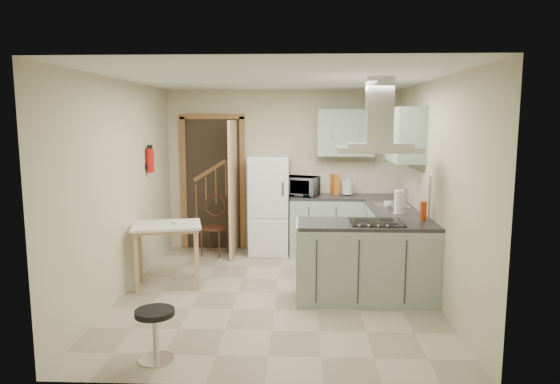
{
  "coord_description": "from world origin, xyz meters",
  "views": [
    {
      "loc": [
        0.27,
        -5.69,
        2.04
      ],
      "look_at": [
        0.02,
        0.45,
        1.15
      ],
      "focal_mm": 32.0,
      "sensor_mm": 36.0,
      "label": 1
    }
  ],
  "objects_px": {
    "fridge": "(269,205)",
    "extractor_hood": "(378,149)",
    "drop_leaf_table": "(168,255)",
    "microwave": "(300,186)",
    "bentwood_chair": "(214,228)",
    "peninsula": "(366,262)",
    "stool": "(155,335)"
  },
  "relations": [
    {
      "from": "bentwood_chair",
      "to": "microwave",
      "type": "relative_size",
      "value": 1.57
    },
    {
      "from": "peninsula",
      "to": "drop_leaf_table",
      "type": "bearing_deg",
      "value": 169.83
    },
    {
      "from": "extractor_hood",
      "to": "stool",
      "type": "height_order",
      "value": "extractor_hood"
    },
    {
      "from": "fridge",
      "to": "stool",
      "type": "xyz_separation_m",
      "value": [
        -0.76,
        -3.51,
        -0.52
      ]
    },
    {
      "from": "drop_leaf_table",
      "to": "microwave",
      "type": "relative_size",
      "value": 1.56
    },
    {
      "from": "extractor_hood",
      "to": "stool",
      "type": "relative_size",
      "value": 1.99
    },
    {
      "from": "fridge",
      "to": "bentwood_chair",
      "type": "relative_size",
      "value": 1.81
    },
    {
      "from": "peninsula",
      "to": "stool",
      "type": "relative_size",
      "value": 3.43
    },
    {
      "from": "extractor_hood",
      "to": "stool",
      "type": "distance_m",
      "value": 2.98
    },
    {
      "from": "extractor_hood",
      "to": "drop_leaf_table",
      "type": "distance_m",
      "value": 2.86
    },
    {
      "from": "peninsula",
      "to": "microwave",
      "type": "distance_m",
      "value": 2.2
    },
    {
      "from": "fridge",
      "to": "drop_leaf_table",
      "type": "relative_size",
      "value": 1.82
    },
    {
      "from": "bentwood_chair",
      "to": "stool",
      "type": "distance_m",
      "value": 3.39
    },
    {
      "from": "bentwood_chair",
      "to": "stool",
      "type": "relative_size",
      "value": 1.84
    },
    {
      "from": "peninsula",
      "to": "stool",
      "type": "height_order",
      "value": "peninsula"
    },
    {
      "from": "extractor_hood",
      "to": "drop_leaf_table",
      "type": "xyz_separation_m",
      "value": [
        -2.49,
        0.43,
        -1.33
      ]
    },
    {
      "from": "drop_leaf_table",
      "to": "stool",
      "type": "height_order",
      "value": "drop_leaf_table"
    },
    {
      "from": "fridge",
      "to": "microwave",
      "type": "xyz_separation_m",
      "value": [
        0.47,
        0.0,
        0.3
      ]
    },
    {
      "from": "fridge",
      "to": "extractor_hood",
      "type": "height_order",
      "value": "extractor_hood"
    },
    {
      "from": "extractor_hood",
      "to": "drop_leaf_table",
      "type": "relative_size",
      "value": 1.09
    },
    {
      "from": "extractor_hood",
      "to": "peninsula",
      "type": "bearing_deg",
      "value": 180.0
    },
    {
      "from": "extractor_hood",
      "to": "microwave",
      "type": "xyz_separation_m",
      "value": [
        -0.85,
        1.98,
        -0.67
      ]
    },
    {
      "from": "extractor_hood",
      "to": "drop_leaf_table",
      "type": "height_order",
      "value": "extractor_hood"
    },
    {
      "from": "microwave",
      "to": "stool",
      "type": "bearing_deg",
      "value": -88.46
    },
    {
      "from": "fridge",
      "to": "peninsula",
      "type": "xyz_separation_m",
      "value": [
        1.22,
        -1.98,
        -0.3
      ]
    },
    {
      "from": "fridge",
      "to": "extractor_hood",
      "type": "distance_m",
      "value": 2.57
    },
    {
      "from": "extractor_hood",
      "to": "bentwood_chair",
      "type": "distance_m",
      "value": 3.13
    },
    {
      "from": "peninsula",
      "to": "extractor_hood",
      "type": "height_order",
      "value": "extractor_hood"
    },
    {
      "from": "microwave",
      "to": "drop_leaf_table",
      "type": "bearing_deg",
      "value": -115.73
    },
    {
      "from": "drop_leaf_table",
      "to": "bentwood_chair",
      "type": "distance_m",
      "value": 1.46
    },
    {
      "from": "drop_leaf_table",
      "to": "microwave",
      "type": "xyz_separation_m",
      "value": [
        1.64,
        1.55,
        0.66
      ]
    },
    {
      "from": "drop_leaf_table",
      "to": "stool",
      "type": "xyz_separation_m",
      "value": [
        0.41,
        -1.96,
        -0.16
      ]
    }
  ]
}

